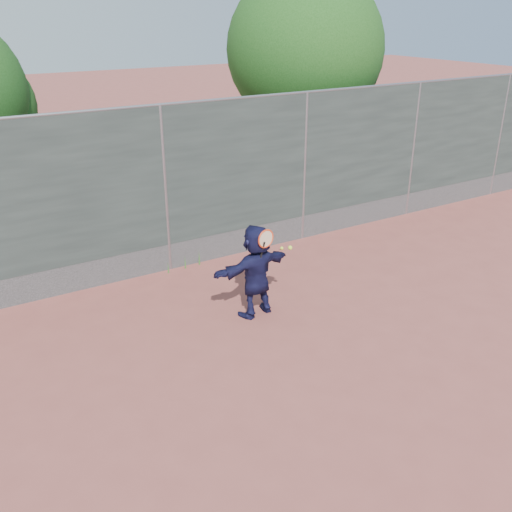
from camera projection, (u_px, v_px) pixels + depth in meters
ground at (271, 360)px, 7.89m from camera, size 80.00×80.00×0.00m
player at (256, 271)px, 8.80m from camera, size 1.43×0.63×1.49m
ball_ground at (282, 248)px, 11.46m from camera, size 0.07×0.07×0.07m
fence at (165, 187)px, 10.00m from camera, size 20.00×0.06×3.03m
swing_action at (268, 241)px, 8.47m from camera, size 0.62×0.13×0.51m
tree_right at (310, 54)px, 13.22m from camera, size 3.78×3.60×5.39m
weed_clump at (187, 261)px, 10.63m from camera, size 0.68×0.07×0.30m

